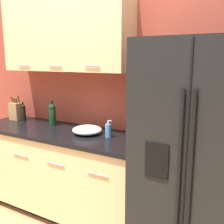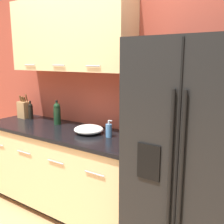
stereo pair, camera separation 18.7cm
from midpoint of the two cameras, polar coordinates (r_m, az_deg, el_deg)
name	(u,v)px [view 1 (the left image)]	position (r m, az deg, el deg)	size (l,w,h in m)	color
wall_back	(88,79)	(2.83, -7.21, 7.16)	(10.00, 0.39, 2.60)	#993D2D
counter_unit	(60,170)	(2.94, -13.05, -12.24)	(1.91, 0.64, 0.91)	black
refrigerator	(197,159)	(2.08, 15.65, -9.96)	(0.84, 0.79, 1.77)	black
knife_block	(16,111)	(3.39, -21.66, 0.26)	(0.14, 0.11, 0.30)	#A87A4C
wine_bottle	(52,114)	(2.96, -14.65, -0.46)	(0.08, 0.08, 0.27)	black
soap_dispenser	(108,130)	(2.45, -2.97, -4.02)	(0.07, 0.06, 0.16)	#4C7FB2
oil_bottle	(23,112)	(3.29, -20.31, -0.04)	(0.06, 0.06, 0.23)	black
mixing_bowl	(87,130)	(2.58, -7.51, -3.90)	(0.29, 0.29, 0.08)	white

